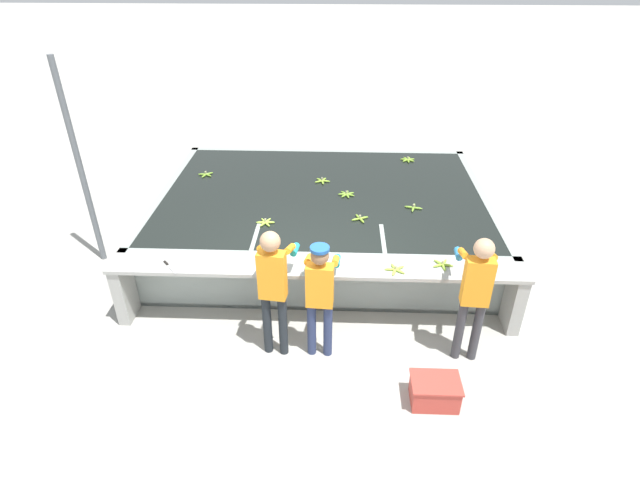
# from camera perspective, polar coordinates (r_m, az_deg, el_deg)

# --- Properties ---
(ground_plane) EXTENTS (80.00, 80.00, 0.00)m
(ground_plane) POSITION_cam_1_polar(r_m,az_deg,el_deg) (6.77, -0.47, -10.45)
(ground_plane) COLOR #A3A099
(ground_plane) RESTS_ON ground
(wash_tank) EXTENTS (5.39, 3.95, 0.90)m
(wash_tank) POSITION_cam_1_polar(r_m,az_deg,el_deg) (8.51, 0.30, 2.69)
(wash_tank) COLOR gray
(wash_tank) RESTS_ON ground
(work_ledge) EXTENTS (5.39, 0.45, 0.90)m
(work_ledge) POSITION_cam_1_polar(r_m,az_deg,el_deg) (6.53, -0.40, -4.79)
(work_ledge) COLOR #9E9E99
(work_ledge) RESTS_ON ground
(worker_0) EXTENTS (0.46, 0.74, 1.75)m
(worker_0) POSITION_cam_1_polar(r_m,az_deg,el_deg) (5.88, -5.36, -4.79)
(worker_0) COLOR #1E2328
(worker_0) RESTS_ON ground
(worker_1) EXTENTS (0.43, 0.72, 1.58)m
(worker_1) POSITION_cam_1_polar(r_m,az_deg,el_deg) (5.89, 0.01, -5.82)
(worker_1) COLOR navy
(worker_1) RESTS_ON ground
(worker_2) EXTENTS (0.44, 0.73, 1.72)m
(worker_2) POSITION_cam_1_polar(r_m,az_deg,el_deg) (6.06, 17.34, -5.31)
(worker_2) COLOR #38383D
(worker_2) RESTS_ON ground
(banana_bunch_floating_0) EXTENTS (0.28, 0.28, 0.08)m
(banana_bunch_floating_0) POSITION_cam_1_polar(r_m,az_deg,el_deg) (8.21, 3.05, 5.25)
(banana_bunch_floating_0) COLOR #75A333
(banana_bunch_floating_0) RESTS_ON wash_tank
(banana_bunch_floating_1) EXTENTS (0.27, 0.27, 0.08)m
(banana_bunch_floating_1) POSITION_cam_1_polar(r_m,az_deg,el_deg) (7.48, 4.58, 2.47)
(banana_bunch_floating_1) COLOR #7FAD33
(banana_bunch_floating_1) RESTS_ON wash_tank
(banana_bunch_floating_2) EXTENTS (0.27, 0.27, 0.08)m
(banana_bunch_floating_2) POSITION_cam_1_polar(r_m,az_deg,el_deg) (8.69, 0.25, 6.79)
(banana_bunch_floating_2) COLOR #8CB738
(banana_bunch_floating_2) RESTS_ON wash_tank
(banana_bunch_floating_3) EXTENTS (0.28, 0.28, 0.08)m
(banana_bunch_floating_3) POSITION_cam_1_polar(r_m,az_deg,el_deg) (7.91, 10.63, 3.67)
(banana_bunch_floating_3) COLOR #75A333
(banana_bunch_floating_3) RESTS_ON wash_tank
(banana_bunch_floating_4) EXTENTS (0.28, 0.28, 0.08)m
(banana_bunch_floating_4) POSITION_cam_1_polar(r_m,az_deg,el_deg) (9.72, 10.00, 9.03)
(banana_bunch_floating_4) COLOR #7FAD33
(banana_bunch_floating_4) RESTS_ON wash_tank
(banana_bunch_floating_5) EXTENTS (0.28, 0.27, 0.08)m
(banana_bunch_floating_5) POSITION_cam_1_polar(r_m,az_deg,el_deg) (7.40, -6.26, 2.02)
(banana_bunch_floating_5) COLOR #9EC642
(banana_bunch_floating_5) RESTS_ON wash_tank
(banana_bunch_floating_6) EXTENTS (0.27, 0.28, 0.08)m
(banana_bunch_floating_6) POSITION_cam_1_polar(r_m,az_deg,el_deg) (9.17, -12.91, 7.33)
(banana_bunch_floating_6) COLOR #75A333
(banana_bunch_floating_6) RESTS_ON wash_tank
(banana_bunch_ledge_0) EXTENTS (0.28, 0.27, 0.08)m
(banana_bunch_ledge_0) POSITION_cam_1_polar(r_m,az_deg,el_deg) (6.59, 13.82, -2.72)
(banana_bunch_ledge_0) COLOR #8CB738
(banana_bunch_ledge_0) RESTS_ON work_ledge
(banana_bunch_ledge_1) EXTENTS (0.27, 0.28, 0.08)m
(banana_bunch_ledge_1) POSITION_cam_1_polar(r_m,az_deg,el_deg) (6.38, 8.62, -3.34)
(banana_bunch_ledge_1) COLOR #9EC642
(banana_bunch_ledge_1) RESTS_ON work_ledge
(knife_0) EXTENTS (0.25, 0.28, 0.02)m
(knife_0) POSITION_cam_1_polar(r_m,az_deg,el_deg) (6.69, -16.95, -2.78)
(knife_0) COLOR silver
(knife_0) RESTS_ON work_ledge
(crate) EXTENTS (0.55, 0.39, 0.32)m
(crate) POSITION_cam_1_polar(r_m,az_deg,el_deg) (5.96, 12.97, -16.52)
(crate) COLOR #B73D33
(crate) RESTS_ON ground
(support_post_left) EXTENTS (0.09, 0.09, 3.20)m
(support_post_left) POSITION_cam_1_polar(r_m,az_deg,el_deg) (8.26, -25.73, 7.47)
(support_post_left) COLOR slate
(support_post_left) RESTS_ON ground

